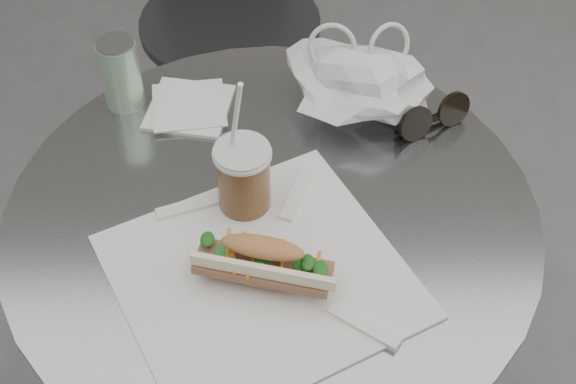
{
  "coord_description": "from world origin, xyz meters",
  "views": [
    {
      "loc": [
        0.02,
        -0.54,
        1.6
      ],
      "look_at": [
        0.02,
        0.19,
        0.79
      ],
      "focal_mm": 50.0,
      "sensor_mm": 36.0,
      "label": 1
    }
  ],
  "objects_px": {
    "cafe_table": "(274,319)",
    "drink_can": "(121,73)",
    "iced_coffee": "(243,177)",
    "sunglasses": "(433,118)",
    "chair_far": "(232,59)",
    "banh_mi": "(263,263)"
  },
  "relations": [
    {
      "from": "banh_mi",
      "to": "cafe_table",
      "type": "bearing_deg",
      "value": 99.09
    },
    {
      "from": "sunglasses",
      "to": "iced_coffee",
      "type": "bearing_deg",
      "value": -179.57
    },
    {
      "from": "iced_coffee",
      "to": "drink_can",
      "type": "distance_m",
      "value": 0.3
    },
    {
      "from": "iced_coffee",
      "to": "drink_can",
      "type": "xyz_separation_m",
      "value": [
        -0.2,
        0.22,
        0.0
      ]
    },
    {
      "from": "iced_coffee",
      "to": "sunglasses",
      "type": "height_order",
      "value": "iced_coffee"
    },
    {
      "from": "cafe_table",
      "to": "drink_can",
      "type": "distance_m",
      "value": 0.47
    },
    {
      "from": "cafe_table",
      "to": "iced_coffee",
      "type": "bearing_deg",
      "value": 158.78
    },
    {
      "from": "drink_can",
      "to": "cafe_table",
      "type": "bearing_deg",
      "value": -45.13
    },
    {
      "from": "chair_far",
      "to": "iced_coffee",
      "type": "relative_size",
      "value": 3.37
    },
    {
      "from": "chair_far",
      "to": "cafe_table",
      "type": "bearing_deg",
      "value": 90.75
    },
    {
      "from": "cafe_table",
      "to": "sunglasses",
      "type": "relative_size",
      "value": 6.2
    },
    {
      "from": "cafe_table",
      "to": "sunglasses",
      "type": "xyz_separation_m",
      "value": [
        0.25,
        0.17,
        0.3
      ]
    },
    {
      "from": "iced_coffee",
      "to": "sunglasses",
      "type": "relative_size",
      "value": 1.91
    },
    {
      "from": "banh_mi",
      "to": "drink_can",
      "type": "relative_size",
      "value": 1.95
    },
    {
      "from": "iced_coffee",
      "to": "sunglasses",
      "type": "bearing_deg",
      "value": 28.27
    },
    {
      "from": "banh_mi",
      "to": "sunglasses",
      "type": "height_order",
      "value": "banh_mi"
    },
    {
      "from": "cafe_table",
      "to": "sunglasses",
      "type": "height_order",
      "value": "sunglasses"
    },
    {
      "from": "banh_mi",
      "to": "drink_can",
      "type": "height_order",
      "value": "drink_can"
    },
    {
      "from": "cafe_table",
      "to": "banh_mi",
      "type": "distance_m",
      "value": 0.34
    },
    {
      "from": "cafe_table",
      "to": "iced_coffee",
      "type": "relative_size",
      "value": 3.24
    },
    {
      "from": "cafe_table",
      "to": "drink_can",
      "type": "relative_size",
      "value": 6.42
    },
    {
      "from": "sunglasses",
      "to": "drink_can",
      "type": "relative_size",
      "value": 1.04
    }
  ]
}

